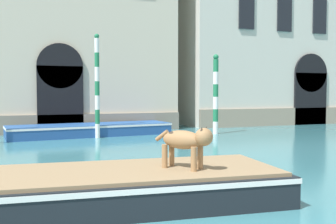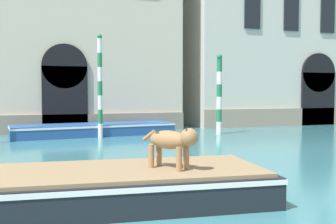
{
  "view_description": "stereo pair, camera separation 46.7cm",
  "coord_description": "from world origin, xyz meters",
  "px_view_note": "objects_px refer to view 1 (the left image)",
  "views": [
    {
      "loc": [
        -2.01,
        -2.05,
        1.88
      ],
      "look_at": [
        2.56,
        10.36,
        1.2
      ],
      "focal_mm": 42.0,
      "sensor_mm": 36.0,
      "label": 1
    },
    {
      "loc": [
        -1.57,
        -2.2,
        1.88
      ],
      "look_at": [
        2.56,
        10.36,
        1.2
      ],
      "focal_mm": 42.0,
      "sensor_mm": 36.0,
      "label": 2
    }
  ],
  "objects_px": {
    "dog_on_deck": "(186,141)",
    "mooring_pole_3": "(97,86)",
    "mooring_pole_0": "(216,94)",
    "boat_foreground": "(70,189)",
    "boat_moored_near_palazzo": "(91,129)"
  },
  "relations": [
    {
      "from": "dog_on_deck",
      "to": "mooring_pole_0",
      "type": "bearing_deg",
      "value": 113.1
    },
    {
      "from": "mooring_pole_0",
      "to": "boat_moored_near_palazzo",
      "type": "bearing_deg",
      "value": 166.56
    },
    {
      "from": "dog_on_deck",
      "to": "boat_moored_near_palazzo",
      "type": "relative_size",
      "value": 0.13
    },
    {
      "from": "dog_on_deck",
      "to": "mooring_pole_3",
      "type": "bearing_deg",
      "value": 141.32
    },
    {
      "from": "boat_foreground",
      "to": "dog_on_deck",
      "type": "relative_size",
      "value": 7.86
    },
    {
      "from": "dog_on_deck",
      "to": "mooring_pole_3",
      "type": "xyz_separation_m",
      "value": [
        0.25,
        9.91,
        1.07
      ]
    },
    {
      "from": "mooring_pole_0",
      "to": "mooring_pole_3",
      "type": "bearing_deg",
      "value": 176.57
    },
    {
      "from": "mooring_pole_3",
      "to": "boat_moored_near_palazzo",
      "type": "bearing_deg",
      "value": 97.26
    },
    {
      "from": "mooring_pole_0",
      "to": "boat_foreground",
      "type": "bearing_deg",
      "value": -128.58
    },
    {
      "from": "mooring_pole_0",
      "to": "mooring_pole_3",
      "type": "distance_m",
      "value": 5.23
    },
    {
      "from": "dog_on_deck",
      "to": "boat_moored_near_palazzo",
      "type": "bearing_deg",
      "value": 142.09
    },
    {
      "from": "boat_foreground",
      "to": "mooring_pole_3",
      "type": "distance_m",
      "value": 9.92
    },
    {
      "from": "boat_moored_near_palazzo",
      "to": "mooring_pole_3",
      "type": "height_order",
      "value": "mooring_pole_3"
    },
    {
      "from": "boat_foreground",
      "to": "mooring_pole_3",
      "type": "height_order",
      "value": "mooring_pole_3"
    },
    {
      "from": "boat_moored_near_palazzo",
      "to": "mooring_pole_3",
      "type": "relative_size",
      "value": 1.66
    }
  ]
}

